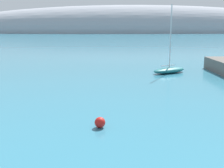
% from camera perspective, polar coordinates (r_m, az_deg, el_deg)
% --- Properties ---
extents(distant_ridge, '(333.82, 53.92, 43.75)m').
position_cam_1_polar(distant_ridge, '(237.21, 4.82, 10.22)').
color(distant_ridge, '#999EA8').
rests_on(distant_ridge, ground).
extents(sailboat_teal_mid_mooring, '(6.32, 4.80, 10.62)m').
position_cam_1_polar(sailboat_teal_mid_mooring, '(46.23, 11.38, 2.86)').
color(sailboat_teal_mid_mooring, '#1E6B70').
rests_on(sailboat_teal_mid_mooring, water).
extents(mooring_buoy_red, '(0.83, 0.83, 0.83)m').
position_cam_1_polar(mooring_buoy_red, '(21.92, -2.43, -7.70)').
color(mooring_buoy_red, red).
rests_on(mooring_buoy_red, water).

